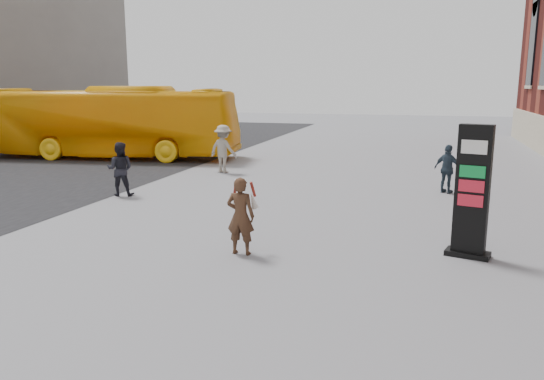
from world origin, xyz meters
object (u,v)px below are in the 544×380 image
(woman, at_px, (241,215))
(pedestrian_a, at_px, (120,169))
(pedestrian_b, at_px, (223,149))
(info_pylon, at_px, (472,192))
(pedestrian_c, at_px, (448,169))
(bus, at_px, (110,122))

(woman, distance_m, pedestrian_a, 6.89)
(pedestrian_a, relative_size, pedestrian_b, 0.90)
(info_pylon, bearing_deg, pedestrian_b, 150.17)
(pedestrian_a, height_order, pedestrian_b, pedestrian_b)
(pedestrian_a, bearing_deg, info_pylon, 145.68)
(woman, height_order, pedestrian_b, pedestrian_b)
(info_pylon, height_order, pedestrian_c, info_pylon)
(pedestrian_a, distance_m, pedestrian_c, 10.03)
(woman, relative_size, pedestrian_c, 1.03)
(woman, xyz_separation_m, bus, (-10.39, 11.61, 0.82))
(pedestrian_a, relative_size, pedestrian_c, 1.08)
(info_pylon, relative_size, pedestrian_a, 1.59)
(pedestrian_b, bearing_deg, woman, 128.99)
(woman, distance_m, pedestrian_c, 8.52)
(info_pylon, height_order, bus, bus)
(pedestrian_b, distance_m, pedestrian_c, 8.25)
(woman, relative_size, pedestrian_a, 0.96)
(pedestrian_a, bearing_deg, pedestrian_b, -122.72)
(info_pylon, height_order, pedestrian_b, info_pylon)
(info_pylon, distance_m, bus, 18.11)
(info_pylon, xyz_separation_m, woman, (-4.35, -1.09, -0.50))
(info_pylon, distance_m, pedestrian_c, 6.38)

